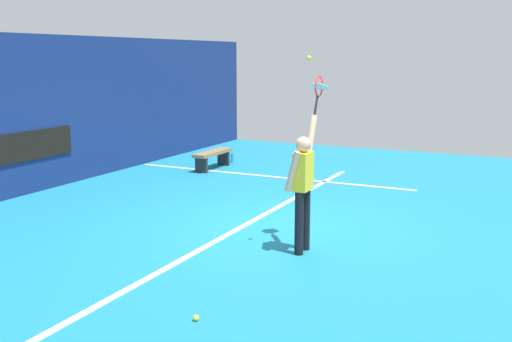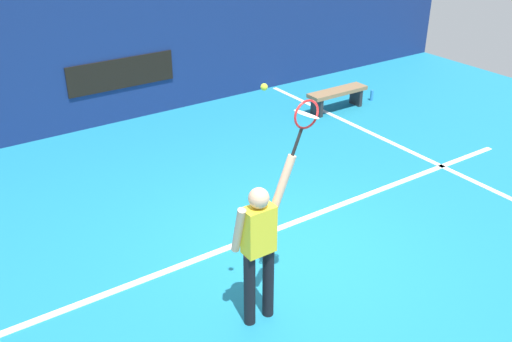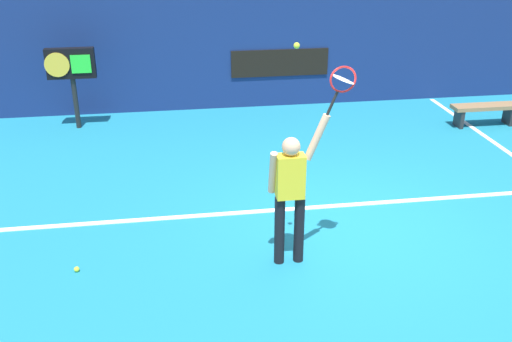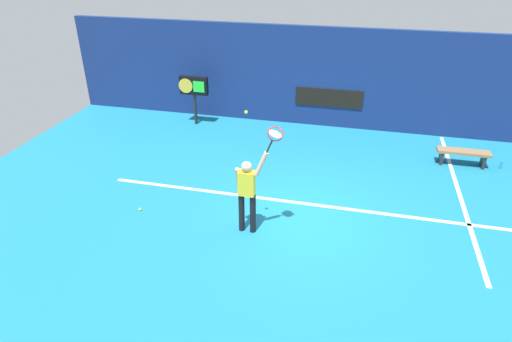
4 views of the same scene
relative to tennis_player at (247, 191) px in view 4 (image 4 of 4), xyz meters
The scene contains 12 objects.
ground_plane 1.70m from the tennis_player, 36.53° to the left, with size 18.00×18.00×0.00m, color teal.
back_wall 6.64m from the tennis_player, 80.46° to the left, with size 18.00×0.20×3.24m, color navy.
sponsor_banner_center 6.50m from the tennis_player, 80.28° to the left, with size 2.20×0.03×0.60m, color black.
court_baseline 2.02m from the tennis_player, 51.26° to the left, with size 10.00×0.10×0.01m, color white.
court_sideline 5.63m from the tennis_player, 30.52° to the left, with size 0.10×7.00×0.01m, color white.
tennis_player is the anchor object (origin of this frame).
tennis_racket 1.43m from the tennis_player, ahead, with size 0.41×0.27×0.62m.
tennis_ball 1.76m from the tennis_player, 77.38° to the right, with size 0.07×0.07×0.07m, color #CCE033.
scoreboard_clock 6.48m from the tennis_player, 120.55° to the left, with size 0.96×0.20×1.65m.
court_bench 6.76m from the tennis_player, 41.28° to the left, with size 1.40×0.36×0.45m.
water_bottle 7.58m from the tennis_player, 36.10° to the left, with size 0.07×0.07×0.24m, color #338CD8.
spare_ball 2.83m from the tennis_player, behind, with size 0.07×0.07×0.07m, color #CCE033.
Camera 4 is at (0.95, -8.40, 5.71)m, focal length 30.75 mm.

